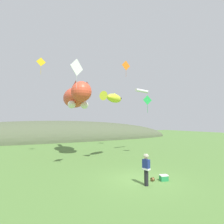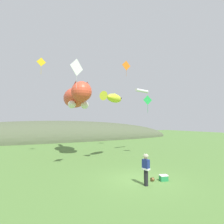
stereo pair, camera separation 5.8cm
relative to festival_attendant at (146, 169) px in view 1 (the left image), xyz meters
name	(u,v)px [view 1 (the left image)]	position (x,y,z in m)	size (l,w,h in m)	color
ground_plane	(141,181)	(0.24, 0.84, -0.95)	(120.00, 120.00, 0.00)	#517A38
distant_hill_ridge	(58,140)	(0.24, 30.31, -0.95)	(57.42, 13.19, 8.14)	#4C563D
festival_attendant	(146,169)	(0.00, 0.00, 0.00)	(0.36, 0.47, 1.77)	black
kite_spool	(152,179)	(0.80, 0.43, -0.83)	(0.15, 0.24, 0.24)	olive
picnic_cooler	(164,178)	(1.49, 0.19, -0.77)	(0.55, 0.43, 0.36)	#268C4C
kite_giant_cat	(76,97)	(-1.00, 11.71, 5.65)	(2.79, 9.25, 2.81)	#E04C33
kite_fish_windsock	(113,98)	(1.45, 7.13, 5.13)	(3.22, 2.54, 1.01)	yellow
kite_tube_streamer	(142,91)	(6.74, 9.44, 6.65)	(2.15, 0.90, 0.44)	white
kite_diamond_white	(77,68)	(-3.01, 4.13, 6.67)	(1.13, 0.67, 2.20)	white
kite_diamond_gold	(41,62)	(-4.89, 11.74, 9.19)	(0.96, 0.05, 1.86)	yellow
kite_diamond_green	(147,100)	(5.96, 7.35, 5.17)	(1.07, 0.21, 1.98)	green
kite_diamond_orange	(126,66)	(6.43, 12.69, 10.81)	(1.42, 0.12, 2.32)	orange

